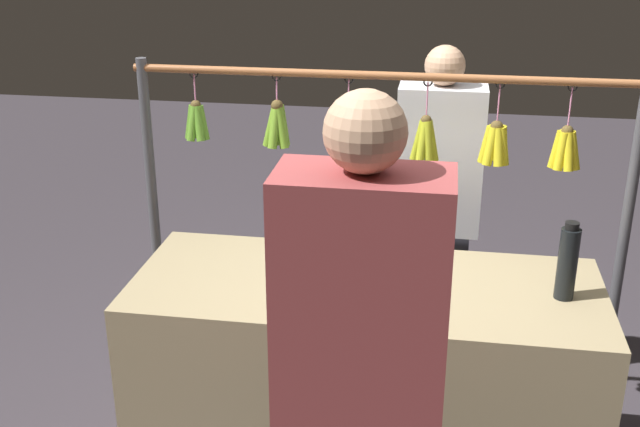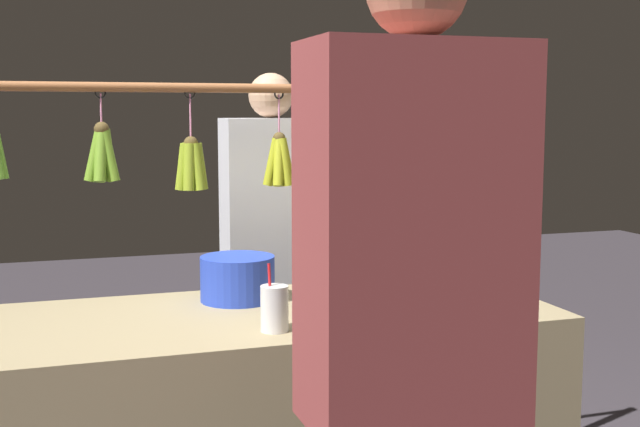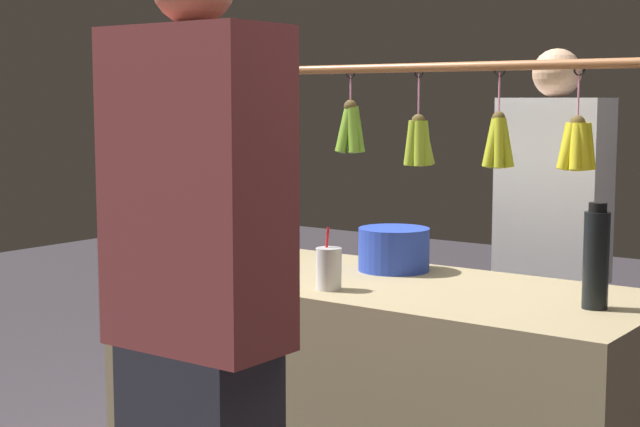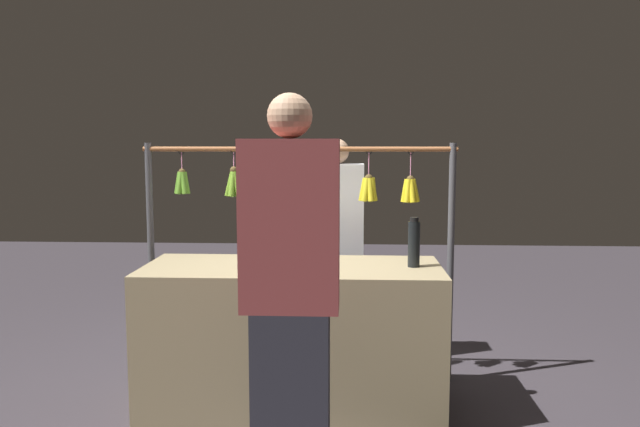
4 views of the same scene
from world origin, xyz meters
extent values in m
cylinder|color=#4C4C51|center=(-0.98, -0.47, 0.78)|extent=(0.04, 0.04, 1.56)
cylinder|color=#9E6038|center=(0.00, -0.47, 1.52)|extent=(2.02, 0.03, 0.03)
torus|color=black|center=(-0.71, -0.47, 1.50)|extent=(0.04, 0.01, 0.04)
cylinder|color=pink|center=(-0.71, -0.47, 1.42)|extent=(0.01, 0.01, 0.17)
sphere|color=brown|center=(-0.71, -0.47, 1.33)|extent=(0.05, 0.05, 0.05)
cylinder|color=yellow|center=(-0.68, -0.47, 1.26)|extent=(0.06, 0.04, 0.15)
cylinder|color=yellow|center=(-0.70, -0.44, 1.26)|extent=(0.05, 0.06, 0.15)
cylinder|color=yellow|center=(-0.72, -0.44, 1.26)|extent=(0.05, 0.07, 0.15)
cylinder|color=yellow|center=(-0.74, -0.46, 1.26)|extent=(0.07, 0.05, 0.15)
cylinder|color=yellow|center=(-0.74, -0.48, 1.26)|extent=(0.07, 0.05, 0.15)
cylinder|color=yellow|center=(-0.72, -0.50, 1.26)|extent=(0.04, 0.06, 0.15)
cylinder|color=yellow|center=(-0.70, -0.50, 1.26)|extent=(0.06, 0.07, 0.16)
torus|color=black|center=(-0.45, -0.47, 1.50)|extent=(0.04, 0.01, 0.04)
cylinder|color=pink|center=(-0.45, -0.47, 1.42)|extent=(0.01, 0.01, 0.16)
sphere|color=brown|center=(-0.45, -0.47, 1.34)|extent=(0.05, 0.05, 0.05)
cylinder|color=gold|center=(-0.42, -0.47, 1.26)|extent=(0.06, 0.04, 0.15)
cylinder|color=gold|center=(-0.43, -0.44, 1.26)|extent=(0.06, 0.07, 0.16)
cylinder|color=gold|center=(-0.46, -0.44, 1.26)|extent=(0.05, 0.07, 0.16)
cylinder|color=gold|center=(-0.48, -0.45, 1.26)|extent=(0.06, 0.05, 0.15)
cylinder|color=gold|center=(-0.48, -0.48, 1.26)|extent=(0.05, 0.05, 0.15)
cylinder|color=gold|center=(-0.46, -0.50, 1.26)|extent=(0.05, 0.06, 0.15)
cylinder|color=gold|center=(-0.43, -0.49, 1.26)|extent=(0.06, 0.06, 0.16)
torus|color=black|center=(-0.18, -0.47, 1.50)|extent=(0.04, 0.01, 0.04)
cylinder|color=pink|center=(-0.18, -0.47, 1.43)|extent=(0.01, 0.01, 0.15)
sphere|color=brown|center=(-0.18, -0.47, 1.35)|extent=(0.04, 0.04, 0.04)
cylinder|color=gold|center=(-0.15, -0.47, 1.27)|extent=(0.07, 0.04, 0.17)
cylinder|color=gold|center=(-0.17, -0.45, 1.27)|extent=(0.05, 0.07, 0.17)
cylinder|color=gold|center=(-0.19, -0.45, 1.27)|extent=(0.05, 0.06, 0.17)
cylinder|color=gold|center=(-0.20, -0.47, 1.27)|extent=(0.07, 0.04, 0.17)
cylinder|color=gold|center=(-0.19, -0.49, 1.27)|extent=(0.05, 0.07, 0.17)
cylinder|color=gold|center=(-0.16, -0.49, 1.27)|extent=(0.05, 0.06, 0.17)
torus|color=black|center=(0.13, -0.47, 1.50)|extent=(0.04, 0.01, 0.04)
cylinder|color=pink|center=(0.13, -0.47, 1.42)|extent=(0.01, 0.01, 0.16)
sphere|color=brown|center=(0.13, -0.47, 1.34)|extent=(0.05, 0.05, 0.05)
cylinder|color=#94AF28|center=(0.16, -0.47, 1.26)|extent=(0.06, 0.04, 0.16)
cylinder|color=#94AF28|center=(0.14, -0.44, 1.26)|extent=(0.05, 0.05, 0.16)
cylinder|color=#94AF28|center=(0.11, -0.45, 1.26)|extent=(0.05, 0.06, 0.16)
cylinder|color=#94AF28|center=(0.10, -0.47, 1.26)|extent=(0.06, 0.04, 0.16)
cylinder|color=#94AF28|center=(0.12, -0.49, 1.26)|extent=(0.06, 0.07, 0.17)
cylinder|color=#94AF28|center=(0.15, -0.49, 1.26)|extent=(0.05, 0.06, 0.16)
torus|color=black|center=(0.42, -0.47, 1.50)|extent=(0.04, 0.01, 0.04)
cylinder|color=pink|center=(0.42, -0.47, 1.44)|extent=(0.01, 0.01, 0.12)
sphere|color=brown|center=(0.42, -0.47, 1.39)|extent=(0.05, 0.05, 0.05)
cylinder|color=#71A32C|center=(0.44, -0.47, 1.30)|extent=(0.08, 0.04, 0.18)
cylinder|color=#71A32C|center=(0.43, -0.45, 1.30)|extent=(0.05, 0.08, 0.18)
cylinder|color=#71A32C|center=(0.40, -0.45, 1.30)|extent=(0.07, 0.06, 0.18)
cylinder|color=#71A32C|center=(0.40, -0.48, 1.30)|extent=(0.06, 0.05, 0.18)
cylinder|color=#71A32C|center=(0.43, -0.49, 1.30)|extent=(0.05, 0.06, 0.18)
cylinder|color=black|center=(-0.69, 0.00, 0.99)|extent=(0.07, 0.07, 0.26)
cylinder|color=black|center=(-0.69, 0.00, 1.13)|extent=(0.05, 0.05, 0.02)
cylinder|color=blue|center=(0.04, -0.17, 0.93)|extent=(0.23, 0.23, 0.14)
cylinder|color=silver|center=(0.03, 0.21, 0.92)|extent=(0.08, 0.08, 0.12)
cylinder|color=red|center=(0.04, 0.21, 0.95)|extent=(0.01, 0.03, 0.18)
cube|color=#2D2D38|center=(-0.24, -0.80, 0.38)|extent=(0.30, 0.20, 0.76)
cube|color=silver|center=(-0.24, -0.80, 1.09)|extent=(0.38, 0.20, 0.66)
sphere|color=tan|center=(-0.24, -0.80, 1.50)|extent=(0.17, 0.17, 0.17)
cube|color=#993F3F|center=(-0.07, 0.87, 1.21)|extent=(0.42, 0.23, 0.73)
camera|label=1|loc=(-0.24, 2.56, 2.15)|focal=44.23mm
camera|label=2|loc=(0.59, 2.30, 1.44)|focal=46.23mm
camera|label=3|loc=(-1.59, 2.46, 1.41)|focal=54.03mm
camera|label=4|loc=(-0.33, 3.47, 1.55)|focal=34.49mm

